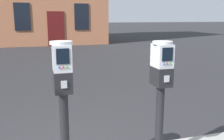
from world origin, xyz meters
TOP-DOWN VIEW (x-y plane):
  - parking_meter_near_kerb at (-0.14, -0.15)m, footprint 0.22×0.25m
  - parking_meter_twin_adjacent at (0.92, -0.15)m, footprint 0.22×0.25m

SIDE VIEW (x-z plane):
  - parking_meter_twin_adjacent at x=0.92m, z-range 0.40..1.76m
  - parking_meter_near_kerb at x=-0.14m, z-range 0.40..1.79m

